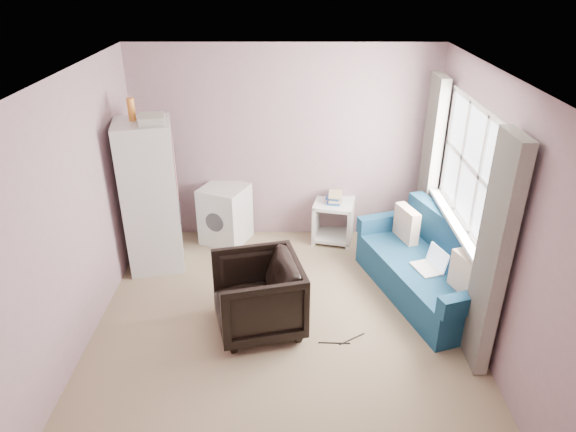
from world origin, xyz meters
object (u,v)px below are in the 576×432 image
object	(u,v)px
washing_machine	(225,213)
side_table	(334,218)
fridge	(151,196)
sofa	(431,270)
armchair	(258,292)

from	to	relation	value
washing_machine	side_table	distance (m)	1.42
fridge	sofa	world-z (taller)	fridge
fridge	washing_machine	size ratio (longest dim) A/B	2.68
sofa	fridge	bearing A→B (deg)	150.44
armchair	fridge	world-z (taller)	fridge
armchair	washing_machine	size ratio (longest dim) A/B	1.11
armchair	sofa	size ratio (longest dim) A/B	0.42
washing_machine	side_table	bearing A→B (deg)	24.13
side_table	washing_machine	bearing A→B (deg)	-179.16
fridge	side_table	bearing A→B (deg)	3.07
fridge	side_table	size ratio (longest dim) A/B	3.01
washing_machine	side_table	world-z (taller)	washing_machine
armchair	fridge	distance (m)	1.84
armchair	fridge	bearing A→B (deg)	-147.03
side_table	fridge	bearing A→B (deg)	-164.23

